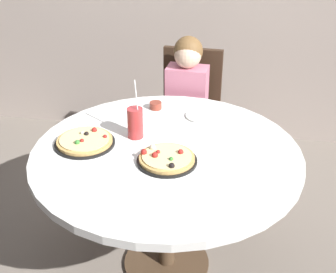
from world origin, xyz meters
The scene contains 9 objects.
ground_plane centered at (0.00, 0.00, 0.00)m, with size 8.00×8.00×0.00m, color slate.
dining_table centered at (0.00, 0.00, 0.66)m, with size 1.32×1.32×0.75m.
chair_wooden centered at (0.01, 0.91, 0.53)m, with size 0.43×0.43×0.95m.
diner_child centered at (0.00, 0.73, 0.48)m, with size 0.27×0.42×1.08m.
pizza_veggie centered at (0.02, -0.10, 0.77)m, with size 0.28×0.28×0.05m.
pizza_cheese centered at (-0.41, -0.01, 0.77)m, with size 0.30×0.30×0.05m.
soda_cup centered at (-0.18, 0.11, 0.83)m, with size 0.08×0.08×0.31m.
sauce_bowl centered at (-0.14, 0.46, 0.77)m, with size 0.07×0.07×0.04m, color brown.
plate_small centered at (0.13, 0.40, 0.76)m, with size 0.18×0.18×0.01m, color white.
Camera 1 is at (0.31, -1.84, 1.86)m, focal length 47.42 mm.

